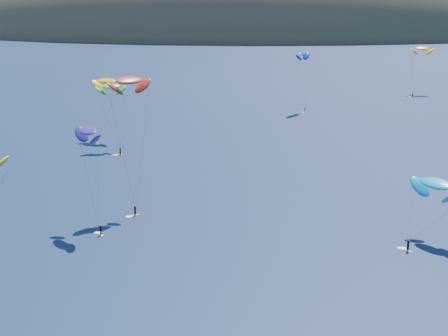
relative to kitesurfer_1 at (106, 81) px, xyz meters
The scene contains 8 objects.
island 428.20m from the kitesurfer_1, 80.34° to the left, with size 730.00×300.00×210.00m.
kitesurfer_1 is the anchor object (origin of this frame).
kitesurfer_3 10.76m from the kitesurfer_1, 71.87° to the right, with size 8.68×12.85×19.28m.
kitesurfer_4 75.05m from the kitesurfer_1, 34.84° to the left, with size 7.46×9.60×22.27m.
kitesurfer_5 105.02m from the kitesurfer_1, 44.93° to the right, with size 11.48×12.84×13.00m.
kitesurfer_9 59.92m from the kitesurfer_1, 73.83° to the right, with size 9.74×12.85×28.52m.
kitesurfer_10 69.25m from the kitesurfer_1, 81.40° to the right, with size 8.11×11.54×20.68m.
kitesurfer_11 139.80m from the kitesurfer_1, 34.98° to the left, with size 10.84×14.54×20.66m.
Camera 1 is at (5.82, -40.07, 45.49)m, focal length 50.00 mm.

